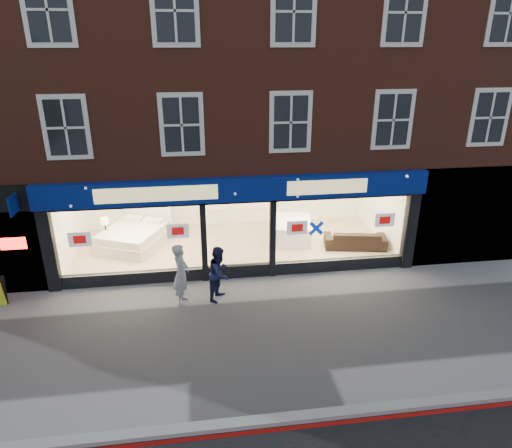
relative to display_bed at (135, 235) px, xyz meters
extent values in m
plane|color=gray|center=(3.45, -5.76, -0.47)|extent=(120.00, 120.00, 0.00)
cube|color=#8C0A07|center=(3.45, -8.86, -0.46)|extent=(60.00, 0.10, 0.01)
cube|color=gray|center=(3.45, -8.66, -0.41)|extent=(60.00, 0.25, 0.12)
cube|color=tan|center=(3.45, -0.51, -0.42)|extent=(11.00, 4.50, 0.10)
cube|color=brown|center=(3.45, 1.24, 6.18)|extent=(19.00, 8.00, 6.70)
cube|color=navy|center=(3.45, -2.88, 2.48)|extent=(11.40, 0.28, 0.70)
cube|color=black|center=(3.45, -2.68, -0.27)|extent=(11.00, 0.18, 0.40)
cube|color=black|center=(-2.05, -2.71, 0.83)|extent=(0.35, 0.30, 2.60)
cube|color=black|center=(8.95, -2.71, 0.83)|extent=(0.35, 0.30, 2.60)
cube|color=white|center=(0.20, -2.76, 0.98)|extent=(4.20, 0.02, 2.10)
cube|color=white|center=(6.70, -2.76, 0.98)|extent=(4.20, 0.02, 2.10)
cube|color=white|center=(3.45, -2.51, 0.68)|extent=(1.80, 0.02, 2.10)
cube|color=silver|center=(3.45, 1.74, 0.83)|extent=(11.00, 0.20, 2.60)
cube|color=#FFEAC6|center=(3.45, -0.51, 2.13)|extent=(11.00, 4.50, 0.12)
cube|color=#FF140C|center=(-2.95, -2.81, 1.13)|extent=(0.70, 0.04, 0.35)
cube|color=black|center=(10.95, -2.56, 1.18)|extent=(4.00, 0.40, 3.30)
cube|color=beige|center=(-0.06, -0.13, -0.18)|extent=(2.62, 2.79, 0.39)
cube|color=beige|center=(-0.06, -0.13, 0.16)|extent=(2.52, 2.68, 0.28)
cube|color=beige|center=(0.42, 0.94, 0.29)|extent=(1.85, 0.92, 1.33)
cube|color=beige|center=(-0.11, 0.77, 0.36)|extent=(0.80, 0.62, 0.13)
cube|color=beige|center=(0.65, 0.43, 0.36)|extent=(0.80, 0.62, 0.13)
cube|color=brown|center=(-0.95, -0.09, -0.09)|extent=(0.53, 0.53, 0.55)
cube|color=white|center=(5.64, -0.21, -0.25)|extent=(1.73, 2.02, 0.23)
cube|color=white|center=(5.64, -0.21, -0.02)|extent=(1.73, 2.02, 0.23)
cube|color=white|center=(5.64, -0.21, 0.22)|extent=(1.73, 2.02, 0.23)
imported|color=black|center=(7.73, -1.27, -0.06)|extent=(2.26, 1.23, 0.63)
imported|color=#9FA2A7|center=(1.71, -3.97, 0.43)|extent=(0.53, 0.71, 1.80)
imported|color=#171B42|center=(2.78, -3.88, 0.34)|extent=(0.92, 0.98, 1.61)
camera|label=1|loc=(2.23, -15.35, 6.46)|focal=32.00mm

